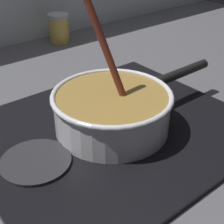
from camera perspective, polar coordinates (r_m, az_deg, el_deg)
ground at (r=0.62m, az=5.45°, el=-11.76°), size 2.40×1.60×0.04m
hob_plate at (r=0.70m, az=0.00°, el=-3.17°), size 0.56×0.48×0.01m
burner_ring at (r=0.70m, az=0.00°, el=-2.49°), size 0.18×0.18×0.01m
spare_burner at (r=0.62m, az=-13.06°, el=-8.29°), size 0.13×0.13×0.01m
cooking_pan at (r=0.68m, az=0.12°, el=0.50°), size 0.42×0.25×0.33m
condiment_jar at (r=1.22m, az=-9.13°, el=14.15°), size 0.07×0.07×0.10m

